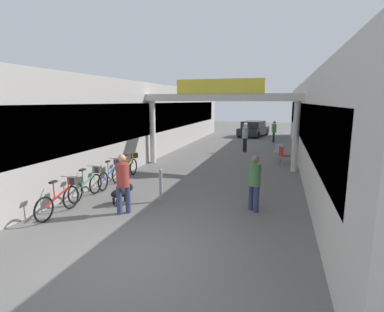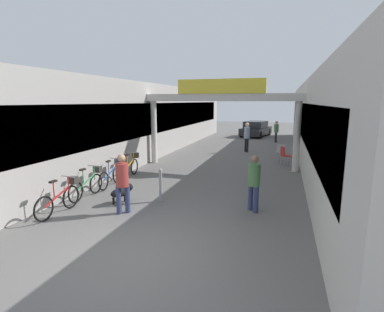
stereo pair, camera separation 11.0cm
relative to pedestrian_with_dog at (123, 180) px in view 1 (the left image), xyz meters
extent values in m
plane|color=#605E5B|center=(1.32, -1.94, -0.94)|extent=(80.00, 80.00, 0.00)
cube|color=#9E9993|center=(-3.78, 9.06, 1.03)|extent=(3.00, 26.00, 3.94)
cube|color=black|center=(-2.30, 9.06, 1.22)|extent=(0.04, 23.40, 1.58)
cube|color=beige|center=(6.42, 9.06, 1.03)|extent=(3.00, 26.00, 3.94)
cube|color=black|center=(4.94, 9.06, 1.22)|extent=(0.04, 23.40, 1.58)
cylinder|color=beige|center=(-2.03, 6.61, 0.58)|extent=(0.28, 0.28, 3.04)
cylinder|color=beige|center=(4.67, 6.61, 0.58)|extent=(0.28, 0.28, 3.04)
cube|color=beige|center=(1.32, 6.61, 2.27)|extent=(7.40, 0.44, 0.34)
cube|color=yellow|center=(1.32, 6.41, 2.75)|extent=(3.96, 0.10, 0.64)
cylinder|color=navy|center=(-0.09, -0.08, -0.56)|extent=(0.20, 0.20, 0.77)
cylinder|color=navy|center=(0.09, 0.08, -0.56)|extent=(0.20, 0.20, 0.77)
cylinder|color=#99332D|center=(0.00, 0.00, 0.14)|extent=(0.48, 0.48, 0.64)
sphere|color=tan|center=(0.00, 0.00, 0.60)|extent=(0.31, 0.31, 0.22)
cylinder|color=navy|center=(3.48, 1.12, -0.57)|extent=(0.20, 0.20, 0.74)
cylinder|color=navy|center=(3.31, 1.29, -0.57)|extent=(0.20, 0.20, 0.74)
cylinder|color=#4C7F47|center=(3.40, 1.21, 0.11)|extent=(0.48, 0.48, 0.62)
sphere|color=#8C664C|center=(3.40, 1.21, 0.55)|extent=(0.30, 0.30, 0.21)
cylinder|color=black|center=(1.93, 11.28, -0.53)|extent=(0.19, 0.19, 0.83)
cylinder|color=black|center=(2.05, 11.07, -0.53)|extent=(0.19, 0.19, 0.83)
cylinder|color=#8C9EB2|center=(1.99, 11.17, 0.23)|extent=(0.47, 0.47, 0.69)
sphere|color=beige|center=(1.99, 11.17, 0.72)|extent=(0.32, 0.32, 0.23)
cylinder|color=black|center=(3.54, 16.32, -0.57)|extent=(0.15, 0.15, 0.74)
cylinder|color=black|center=(3.57, 16.08, -0.57)|extent=(0.15, 0.15, 0.74)
cylinder|color=#4C7F47|center=(3.55, 16.20, 0.11)|extent=(0.37, 0.37, 0.62)
sphere|color=tan|center=(3.55, 16.20, 0.55)|extent=(0.23, 0.23, 0.21)
ellipsoid|color=black|center=(-0.47, 0.67, -0.59)|extent=(0.56, 0.75, 0.27)
sphere|color=black|center=(-0.34, 0.95, -0.49)|extent=(0.31, 0.31, 0.23)
sphere|color=white|center=(-0.38, 0.85, -0.60)|extent=(0.22, 0.22, 0.17)
cylinder|color=black|center=(-0.46, 0.89, -0.83)|extent=(0.09, 0.09, 0.22)
cylinder|color=black|center=(-0.30, 0.82, -0.83)|extent=(0.09, 0.09, 0.22)
cylinder|color=black|center=(-0.63, 0.52, -0.83)|extent=(0.09, 0.09, 0.22)
cylinder|color=black|center=(-0.47, 0.44, -0.83)|extent=(0.09, 0.09, 0.22)
torus|color=black|center=(-1.64, -0.08, -0.61)|extent=(0.06, 0.67, 0.67)
torus|color=black|center=(-1.66, -1.10, -0.61)|extent=(0.06, 0.67, 0.67)
cube|color=red|center=(-1.65, -0.59, -0.43)|extent=(0.05, 0.94, 0.34)
cylinder|color=red|center=(-1.65, -0.71, -0.21)|extent=(0.03, 0.03, 0.42)
cube|color=black|center=(-1.65, -0.71, 0.01)|extent=(0.10, 0.22, 0.05)
cylinder|color=red|center=(-1.65, -0.14, -0.23)|extent=(0.03, 0.03, 0.46)
cylinder|color=gray|center=(-1.65, -0.14, 0.01)|extent=(0.46, 0.03, 0.03)
cube|color=#332D28|center=(-1.64, 0.06, -0.15)|extent=(0.24, 0.20, 0.20)
torus|color=black|center=(-1.80, 1.34, -0.61)|extent=(0.05, 0.67, 0.67)
torus|color=black|center=(-1.80, 0.32, -0.61)|extent=(0.05, 0.67, 0.67)
cube|color=#338C4C|center=(-1.80, 0.83, -0.43)|extent=(0.04, 0.94, 0.34)
cylinder|color=#338C4C|center=(-1.80, 0.71, -0.21)|extent=(0.03, 0.03, 0.42)
cube|color=black|center=(-1.80, 0.71, 0.01)|extent=(0.10, 0.22, 0.05)
cylinder|color=#338C4C|center=(-1.80, 1.28, -0.23)|extent=(0.03, 0.03, 0.46)
cylinder|color=gray|center=(-1.80, 1.28, 0.01)|extent=(0.46, 0.03, 0.03)
cube|color=#332D28|center=(-1.80, 1.48, -0.15)|extent=(0.24, 0.20, 0.20)
torus|color=black|center=(-1.81, 2.71, -0.61)|extent=(0.10, 0.67, 0.67)
torus|color=black|center=(-1.73, 1.69, -0.61)|extent=(0.10, 0.67, 0.67)
cube|color=#234C9E|center=(-1.77, 2.20, -0.43)|extent=(0.11, 0.94, 0.34)
cylinder|color=#234C9E|center=(-1.76, 2.08, -0.21)|extent=(0.03, 0.03, 0.42)
cube|color=black|center=(-1.76, 2.08, 0.01)|extent=(0.12, 0.23, 0.05)
cylinder|color=#234C9E|center=(-1.81, 2.65, -0.23)|extent=(0.03, 0.03, 0.46)
cylinder|color=gray|center=(-1.81, 2.65, 0.01)|extent=(0.46, 0.06, 0.03)
cube|color=#332D28|center=(-1.82, 2.85, -0.15)|extent=(0.26, 0.22, 0.20)
torus|color=black|center=(-1.82, 4.07, -0.61)|extent=(0.10, 0.67, 0.67)
torus|color=black|center=(-1.75, 3.06, -0.61)|extent=(0.10, 0.67, 0.67)
cube|color=gold|center=(-1.78, 3.57, -0.43)|extent=(0.10, 0.94, 0.34)
cylinder|color=gold|center=(-1.77, 3.45, -0.21)|extent=(0.03, 0.03, 0.42)
cube|color=black|center=(-1.77, 3.45, 0.01)|extent=(0.11, 0.23, 0.05)
cylinder|color=gold|center=(-1.81, 4.01, -0.23)|extent=(0.03, 0.03, 0.46)
cylinder|color=gray|center=(-1.81, 4.01, 0.01)|extent=(0.46, 0.06, 0.03)
cube|color=#332D28|center=(-1.83, 4.21, -0.15)|extent=(0.25, 0.22, 0.20)
cylinder|color=gray|center=(0.60, 1.21, -0.47)|extent=(0.10, 0.10, 0.95)
sphere|color=gray|center=(0.60, 1.21, 0.04)|extent=(0.10, 0.10, 0.10)
cylinder|color=gray|center=(4.35, 8.09, -0.72)|extent=(0.04, 0.04, 0.45)
cylinder|color=gray|center=(4.50, 7.79, -0.72)|extent=(0.04, 0.04, 0.45)
cylinder|color=gray|center=(4.04, 7.95, -0.72)|extent=(0.04, 0.04, 0.45)
cylinder|color=gray|center=(4.19, 7.64, -0.72)|extent=(0.04, 0.04, 0.45)
cube|color=#B2231E|center=(4.27, 7.87, -0.47)|extent=(0.53, 0.53, 0.04)
cube|color=#B2231E|center=(4.11, 7.79, -0.25)|extent=(0.21, 0.38, 0.40)
cylinder|color=gray|center=(3.81, 9.14, -0.72)|extent=(0.03, 0.03, 0.45)
cylinder|color=gray|center=(4.15, 9.18, -0.72)|extent=(0.03, 0.03, 0.45)
cylinder|color=gray|center=(3.86, 8.80, -0.72)|extent=(0.03, 0.03, 0.45)
cylinder|color=gray|center=(4.19, 8.85, -0.72)|extent=(0.03, 0.03, 0.45)
cube|color=silver|center=(4.00, 8.99, -0.47)|extent=(0.45, 0.45, 0.04)
cube|color=silver|center=(4.03, 8.82, -0.25)|extent=(0.40, 0.09, 0.40)
cube|color=black|center=(1.76, 19.74, -0.46)|extent=(2.55, 4.28, 0.60)
cube|color=#1E2328|center=(1.73, 19.60, 0.11)|extent=(2.00, 2.48, 0.55)
cylinder|color=black|center=(1.28, 21.33, -0.64)|extent=(0.32, 0.63, 0.60)
cylinder|color=black|center=(2.84, 20.99, -0.64)|extent=(0.32, 0.63, 0.60)
cylinder|color=black|center=(0.68, 18.49, -0.64)|extent=(0.32, 0.63, 0.60)
cylinder|color=black|center=(2.23, 18.16, -0.64)|extent=(0.32, 0.63, 0.60)
camera|label=1|loc=(4.02, -6.97, 2.11)|focal=28.00mm
camera|label=2|loc=(4.12, -6.94, 2.11)|focal=28.00mm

